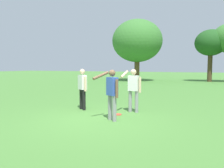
# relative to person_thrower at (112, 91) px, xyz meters

# --- Properties ---
(ground_plane) EXTENTS (120.00, 120.00, 0.00)m
(ground_plane) POSITION_rel_person_thrower_xyz_m (-0.46, -0.07, -0.96)
(ground_plane) COLOR #4C8438
(person_thrower) EXTENTS (0.82, 0.55, 1.64)m
(person_thrower) POSITION_rel_person_thrower_xyz_m (0.00, 0.00, 0.00)
(person_thrower) COLOR gray
(person_thrower) RESTS_ON ground
(person_catcher) EXTENTS (0.53, 0.39, 1.64)m
(person_catcher) POSITION_rel_person_thrower_xyz_m (-1.80, 1.19, -0.02)
(person_catcher) COLOR black
(person_catcher) RESTS_ON ground
(person_bystander) EXTENTS (0.64, 0.67, 1.64)m
(person_bystander) POSITION_rel_person_thrower_xyz_m (0.24, 1.50, 0.00)
(person_bystander) COLOR gray
(person_bystander) RESTS_ON ground
(frisbee) EXTENTS (0.28, 0.28, 0.03)m
(frisbee) POSITION_rel_person_thrower_xyz_m (-0.14, 0.86, -0.95)
(frisbee) COLOR #E04733
(frisbee) RESTS_ON ground
(tree_tall_left) EXTENTS (5.82, 5.82, 7.16)m
(tree_tall_left) POSITION_rel_person_thrower_xyz_m (-4.78, 18.64, 3.71)
(tree_tall_left) COLOR brown
(tree_tall_left) RESTS_ON ground
(tree_broad_center) EXTENTS (3.42, 3.42, 5.81)m
(tree_broad_center) POSITION_rel_person_thrower_xyz_m (3.09, 20.70, 3.33)
(tree_broad_center) COLOR #4C3823
(tree_broad_center) RESTS_ON ground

